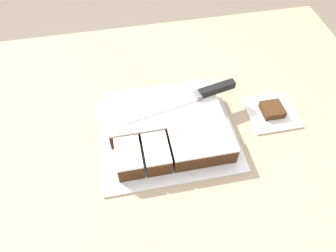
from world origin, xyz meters
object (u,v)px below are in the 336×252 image
at_px(cake, 169,125).
at_px(brownie, 272,110).
at_px(knife, 202,94).
at_px(cake_board, 168,133).

height_order(cake, brownie, cake).
xyz_separation_m(knife, brownie, (0.20, -0.05, -0.05)).
distance_m(cake, brownie, 0.32).
bearing_deg(cake, brownie, 2.14).
bearing_deg(cake_board, knife, 31.09).
relative_size(cake_board, cake, 1.20).
relative_size(cake, brownie, 5.18).
bearing_deg(knife, brownie, 153.34).
bearing_deg(cake, knife, 30.86).
relative_size(knife, brownie, 5.61).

